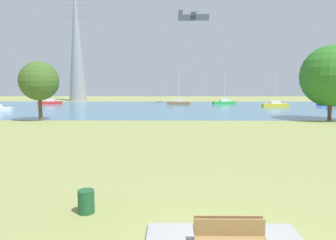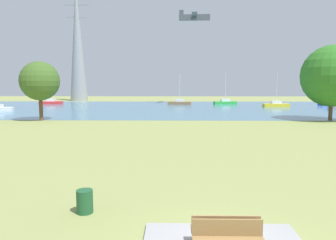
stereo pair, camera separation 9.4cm
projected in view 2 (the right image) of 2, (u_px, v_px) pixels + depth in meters
name	position (u px, v px, depth m)	size (l,w,h in m)	color
ground_plane	(188.00, 130.00, 30.16)	(160.00, 160.00, 0.00)	#8C9351
bench_facing_water	(225.00, 232.00, 8.52)	(1.80, 0.48, 0.89)	tan
litter_bin	(85.00, 201.00, 10.91)	(0.56, 0.56, 0.80)	#1E512D
water_surface	(181.00, 108.00, 57.97)	(140.00, 40.00, 0.02)	teal
sailboat_yellow	(276.00, 105.00, 60.10)	(4.86, 1.70, 6.36)	yellow
sailboat_green	(225.00, 102.00, 67.73)	(4.97, 2.20, 6.85)	green
sailboat_brown	(180.00, 102.00, 66.80)	(4.95, 2.09, 6.34)	brown
sailboat_red	(51.00, 102.00, 68.00)	(4.98, 2.26, 7.34)	red
sailboat_blue	(330.00, 103.00, 64.39)	(5.03, 2.88, 7.59)	blue
tree_west_far	(40.00, 81.00, 37.66)	(4.61, 4.61, 7.01)	brown
tree_west_near	(333.00, 76.00, 37.57)	(7.28, 7.28, 8.94)	brown
electricity_pylon	(77.00, 41.00, 80.73)	(6.40, 4.40, 29.96)	gray
light_aircraft	(194.00, 17.00, 66.09)	(6.46, 8.45, 2.10)	#4C5156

